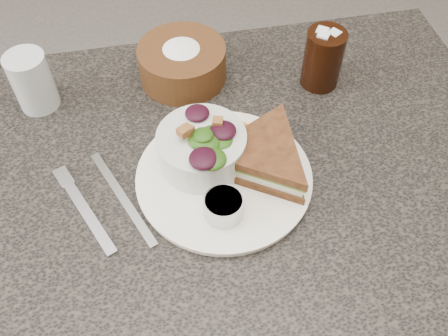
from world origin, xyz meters
The scene contains 11 objects.
dining_table centered at (0.00, 0.00, 0.38)m, with size 1.00×0.70×0.75m, color black.
dinner_plate centered at (0.01, -0.01, 0.76)m, with size 0.27×0.27×0.01m, color white.
sandwich centered at (0.07, 0.00, 0.79)m, with size 0.19×0.19×0.05m, color brown, non-canonical shape.
salad_bowl centered at (-0.02, 0.03, 0.80)m, with size 0.14×0.14×0.08m, color silver, non-canonical shape.
dressing_ramekin centered at (0.00, -0.08, 0.78)m, with size 0.06×0.06×0.03m, color #B3B5B8.
orange_wedge centered at (0.05, 0.07, 0.78)m, with size 0.07×0.07×0.03m, color orange.
fork centered at (-0.20, -0.03, 0.75)m, with size 0.02×0.16×0.00m, color #9FA3AA.
knife centered at (-0.14, -0.01, 0.75)m, with size 0.01×0.20×0.00m, color gray.
bread_basket centered at (-0.02, 0.24, 0.79)m, with size 0.16×0.16×0.09m, color #5A3318, non-canonical shape.
cola_glass centered at (0.22, 0.18, 0.81)m, with size 0.07×0.07×0.12m, color black, non-canonical shape.
water_glass centered at (-0.27, 0.22, 0.80)m, with size 0.07×0.07×0.10m, color #B5BEC2.
Camera 1 is at (-0.08, -0.46, 1.37)m, focal length 40.00 mm.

